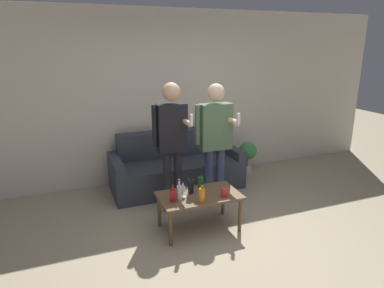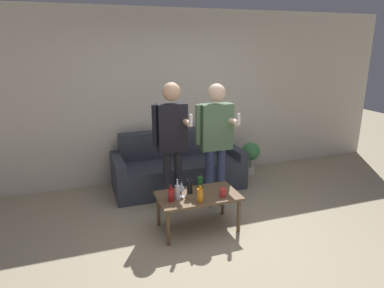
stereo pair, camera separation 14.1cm
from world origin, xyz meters
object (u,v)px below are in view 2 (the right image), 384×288
at_px(coffee_table, 198,199).
at_px(person_standing_right, 216,136).
at_px(bottle_orange, 200,195).
at_px(person_standing_left, 172,136).
at_px(couch, 178,168).

distance_m(coffee_table, person_standing_right, 0.91).
bearing_deg(bottle_orange, coffee_table, 76.58).
xyz_separation_m(bottle_orange, person_standing_left, (-0.11, 0.75, 0.50)).
xyz_separation_m(couch, coffee_table, (-0.15, -1.32, 0.09)).
bearing_deg(bottle_orange, person_standing_right, 55.89).
height_order(coffee_table, person_standing_left, person_standing_left).
relative_size(couch, bottle_orange, 8.92).
distance_m(bottle_orange, person_standing_right, 0.98).
xyz_separation_m(couch, bottle_orange, (-0.19, -1.51, 0.23)).
bearing_deg(couch, person_standing_right, -70.04).
distance_m(couch, bottle_orange, 1.54).
distance_m(bottle_orange, person_standing_left, 0.91).
distance_m(couch, person_standing_left, 1.10).
xyz_separation_m(coffee_table, person_standing_left, (-0.15, 0.56, 0.64)).
bearing_deg(person_standing_right, coffee_table, -129.81).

